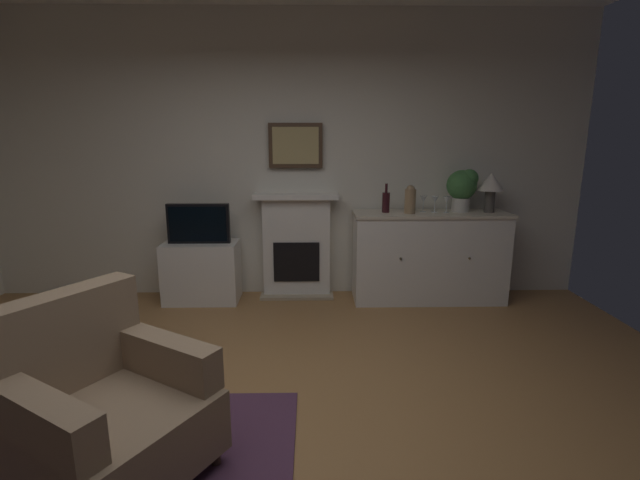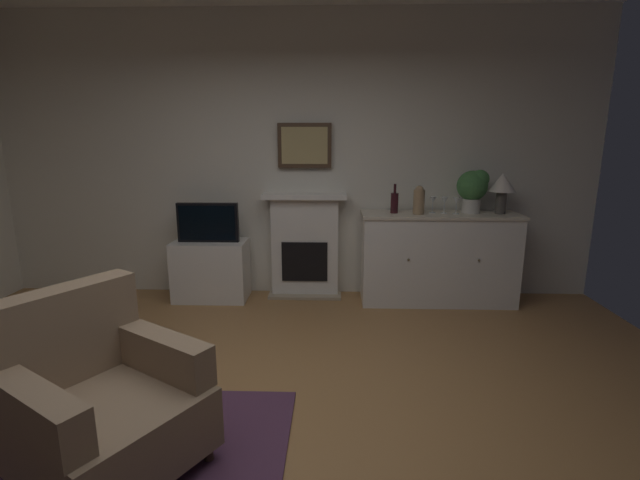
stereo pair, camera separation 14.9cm
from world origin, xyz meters
name	(u,v)px [view 1 (the left image)]	position (x,y,z in m)	size (l,w,h in m)	color
ground_plane	(264,442)	(0.00, 0.00, -0.05)	(6.29, 5.06, 0.10)	#9E7042
wall_rear	(285,158)	(0.00, 2.50, 1.46)	(6.29, 0.06, 2.91)	silver
fireplace_unit	(297,245)	(0.12, 2.37, 0.55)	(0.87, 0.30, 1.10)	white
framed_picture	(296,146)	(0.12, 2.42, 1.58)	(0.55, 0.04, 0.45)	#473323
sideboard_cabinet	(429,257)	(1.48, 2.20, 0.46)	(1.57, 0.49, 0.93)	white
table_lamp	(491,185)	(2.07, 2.20, 1.21)	(0.26, 0.26, 0.40)	#4C4742
wine_bottle	(386,202)	(1.02, 2.21, 1.03)	(0.08, 0.08, 0.29)	#331419
wine_glass_left	(423,200)	(1.41, 2.23, 1.05)	(0.07, 0.07, 0.16)	silver
wine_glass_center	(435,200)	(1.52, 2.20, 1.05)	(0.07, 0.07, 0.16)	silver
wine_glass_right	(447,201)	(1.63, 2.17, 1.05)	(0.07, 0.07, 0.16)	silver
vase_decorative	(410,199)	(1.25, 2.15, 1.07)	(0.11, 0.11, 0.28)	#9E7F5B
tv_cabinet	(202,272)	(-0.86, 2.21, 0.31)	(0.75, 0.42, 0.62)	white
tv_set	(198,224)	(-0.86, 2.19, 0.82)	(0.62, 0.07, 0.40)	black
potted_plant_small	(463,186)	(1.80, 2.24, 1.18)	(0.30, 0.30, 0.43)	beige
armchair	(104,407)	(-0.74, -0.30, 0.38)	(1.09, 1.07, 0.92)	#8C7259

